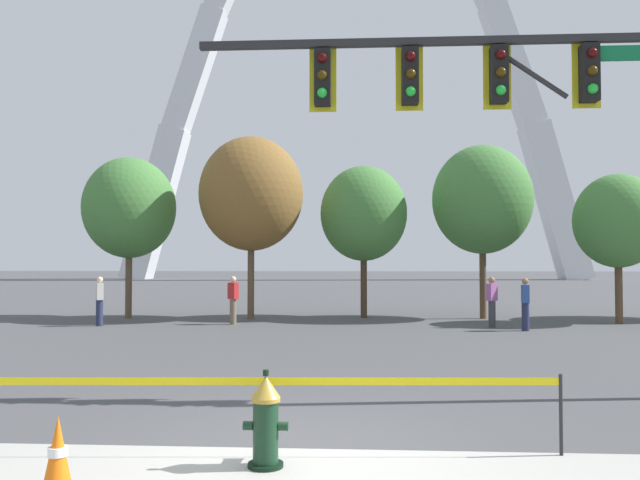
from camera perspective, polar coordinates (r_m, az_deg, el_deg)
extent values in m
plane|color=#474749|center=(7.36, -1.61, -18.48)|extent=(240.00, 240.00, 0.00)
cylinder|color=black|center=(6.82, -4.94, -19.61)|extent=(0.36, 0.36, 0.05)
cylinder|color=#14331E|center=(6.73, -4.93, -16.89)|extent=(0.26, 0.26, 0.62)
cylinder|color=#A8842D|center=(6.65, -4.92, -14.14)|extent=(0.30, 0.30, 0.04)
cone|color=#A8842D|center=(6.63, -4.92, -13.04)|extent=(0.30, 0.30, 0.22)
cylinder|color=black|center=(6.60, -4.91, -11.85)|extent=(0.06, 0.06, 0.06)
cylinder|color=#14331E|center=(6.74, -6.50, -16.31)|extent=(0.10, 0.09, 0.09)
cylinder|color=#14331E|center=(6.69, -3.34, -16.43)|extent=(0.10, 0.09, 0.09)
cylinder|color=#14331E|center=(6.93, -4.68, -16.71)|extent=(0.13, 0.14, 0.13)
cylinder|color=black|center=(7.01, -4.58, -16.55)|extent=(0.15, 0.03, 0.15)
cylinder|color=#232326|center=(7.52, 20.92, -14.54)|extent=(0.04, 0.04, 0.88)
cube|color=yellow|center=(7.01, -5.05, -12.60)|extent=(6.40, 0.37, 0.08)
cone|color=orange|center=(6.34, -22.60, -17.51)|extent=(0.28, 0.28, 0.70)
cylinder|color=white|center=(6.33, -22.59, -17.21)|extent=(0.17, 0.17, 0.08)
cube|color=#232326|center=(10.71, 10.35, 17.20)|extent=(7.60, 0.12, 0.12)
cylinder|color=#232326|center=(10.83, 18.62, 14.01)|extent=(1.11, 0.08, 0.81)
cube|color=black|center=(11.09, 23.14, 13.68)|extent=(0.26, 0.24, 0.90)
cube|color=gold|center=(11.21, 22.89, 13.50)|extent=(0.44, 0.03, 1.04)
sphere|color=#360606|center=(11.05, 23.36, 15.25)|extent=(0.16, 0.16, 0.16)
sphere|color=#392706|center=(10.97, 23.38, 13.86)|extent=(0.16, 0.16, 0.16)
sphere|color=green|center=(10.90, 23.40, 12.44)|extent=(0.16, 0.16, 0.16)
cube|color=black|center=(10.71, 15.85, 14.16)|extent=(0.26, 0.24, 0.90)
cube|color=gold|center=(10.84, 15.69, 13.96)|extent=(0.44, 0.03, 1.04)
sphere|color=#360606|center=(10.67, 15.99, 15.80)|extent=(0.16, 0.16, 0.16)
sphere|color=#392706|center=(10.59, 16.01, 14.35)|extent=(0.16, 0.16, 0.16)
sphere|color=green|center=(10.51, 16.02, 12.89)|extent=(0.16, 0.16, 0.16)
cube|color=black|center=(10.50, 8.13, 14.43)|extent=(0.26, 0.24, 0.90)
cube|color=gold|center=(10.64, 8.06, 14.22)|extent=(0.44, 0.03, 1.04)
sphere|color=#360606|center=(10.46, 8.18, 16.10)|extent=(0.16, 0.16, 0.16)
sphere|color=#392706|center=(10.38, 8.19, 14.63)|extent=(0.16, 0.16, 0.16)
sphere|color=green|center=(10.30, 8.20, 13.14)|extent=(0.16, 0.16, 0.16)
cube|color=black|center=(10.48, 0.23, 14.44)|extent=(0.26, 0.24, 0.90)
cube|color=gold|center=(10.62, 0.27, 14.23)|extent=(0.44, 0.03, 1.04)
sphere|color=#360606|center=(10.44, 0.19, 16.12)|extent=(0.16, 0.16, 0.16)
sphere|color=#392706|center=(10.36, 0.19, 14.64)|extent=(0.16, 0.16, 0.16)
sphere|color=green|center=(10.28, 0.19, 13.15)|extent=(0.16, 0.16, 0.16)
cube|color=#0F6638|center=(11.36, 26.10, 14.91)|extent=(0.90, 0.04, 0.24)
cube|color=silver|center=(75.76, -14.63, 3.14)|extent=(7.54, 3.06, 18.19)
cube|color=silver|center=(77.43, -11.22, 14.76)|extent=(7.18, 2.74, 14.80)
cube|color=silver|center=(77.14, 16.97, 14.87)|extent=(7.18, 2.74, 14.80)
cube|color=silver|center=(75.40, 20.45, 3.22)|extent=(7.54, 3.06, 18.19)
cylinder|color=brown|center=(24.34, -16.89, -3.77)|extent=(0.24, 0.24, 2.54)
ellipsoid|color=#427A38|center=(24.41, -16.82, 2.81)|extent=(3.39, 3.39, 3.73)
cylinder|color=brown|center=(23.10, -6.26, -3.57)|extent=(0.24, 0.24, 2.84)
ellipsoid|color=brown|center=(23.21, -6.23, 4.18)|extent=(3.79, 3.79, 4.17)
cylinder|color=#473323|center=(23.56, 3.97, -4.06)|extent=(0.24, 0.24, 2.42)
ellipsoid|color=#427A38|center=(23.61, 3.96, 2.41)|extent=(3.23, 3.23, 3.55)
cylinder|color=brown|center=(23.77, 14.49, -3.62)|extent=(0.24, 0.24, 2.72)
ellipsoid|color=#427A38|center=(23.86, 14.43, 3.57)|extent=(3.62, 3.62, 3.98)
cylinder|color=brown|center=(23.44, 25.36, -4.21)|extent=(0.24, 0.24, 2.16)
ellipsoid|color=#427A38|center=(23.46, 25.28, 1.59)|extent=(2.88, 2.88, 3.16)
cylinder|color=brown|center=(21.19, -7.86, -6.42)|extent=(0.22, 0.22, 0.84)
cube|color=#B22323|center=(21.15, -7.85, -4.56)|extent=(0.39, 0.37, 0.54)
sphere|color=beige|center=(21.13, -7.84, -3.53)|extent=(0.20, 0.20, 0.20)
cylinder|color=#232847|center=(20.05, 18.06, -6.61)|extent=(0.22, 0.22, 0.84)
cube|color=#2D4C99|center=(20.00, 18.04, -4.64)|extent=(0.24, 0.36, 0.54)
sphere|color=#936B4C|center=(19.99, 18.03, -3.55)|extent=(0.20, 0.20, 0.20)
cylinder|color=#38383D|center=(20.77, 15.27, -6.47)|extent=(0.22, 0.22, 0.84)
cube|color=#995193|center=(20.73, 15.25, -4.57)|extent=(0.39, 0.37, 0.54)
sphere|color=#936B4C|center=(20.72, 15.24, -3.52)|extent=(0.20, 0.20, 0.20)
cylinder|color=#232847|center=(21.71, -19.29, -6.23)|extent=(0.22, 0.22, 0.84)
cube|color=beige|center=(21.67, -19.27, -4.41)|extent=(0.34, 0.39, 0.54)
sphere|color=beige|center=(21.65, -19.25, -3.40)|extent=(0.20, 0.20, 0.20)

